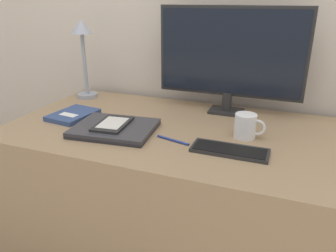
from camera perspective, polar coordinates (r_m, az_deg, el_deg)
The scene contains 9 objects.
desk at distance 1.50m, azimuth 3.35°, elevation -13.17°, with size 1.50×0.75×0.70m.
monitor at distance 1.49m, azimuth 10.76°, elevation 11.90°, with size 0.65×0.11×0.47m.
keyboard at distance 1.15m, azimuth 10.67°, elevation -4.21°, with size 0.27×0.10×0.01m.
laptop at distance 1.32m, azimuth -9.27°, elevation -0.40°, with size 0.33×0.28×0.02m.
ereader at distance 1.32m, azimuth -9.60°, elevation 0.38°, with size 0.14×0.19×0.01m.
desk_lamp at distance 1.76m, azimuth -14.61°, elevation 13.58°, with size 0.11×0.11×0.40m.
notebook at distance 1.52m, azimuth -16.21°, elevation 1.89°, with size 0.18×0.22×0.02m.
coffee_mug at distance 1.27m, azimuth 13.40°, elevation -0.00°, with size 0.12×0.08×0.09m.
pen at distance 1.22m, azimuth 0.85°, elevation -2.48°, with size 0.14×0.04×0.01m.
Camera 1 is at (0.36, -1.03, 1.20)m, focal length 35.00 mm.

